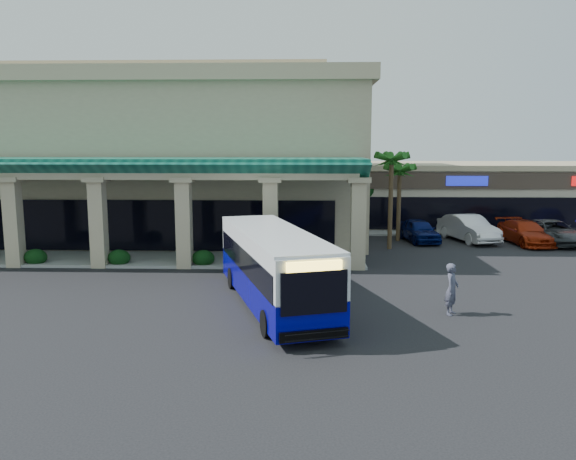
{
  "coord_description": "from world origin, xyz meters",
  "views": [
    {
      "loc": [
        3.35,
        -23.4,
        6.35
      ],
      "look_at": [
        2.44,
        4.07,
        2.2
      ],
      "focal_mm": 35.0,
      "sensor_mm": 36.0,
      "label": 1
    }
  ],
  "objects_px": {
    "pedestrian": "(452,289)",
    "car_white": "(468,228)",
    "transit_bus": "(274,269)",
    "car_gray": "(552,232)",
    "car_red": "(525,233)",
    "car_silver": "(419,230)"
  },
  "relations": [
    {
      "from": "car_silver",
      "to": "car_red",
      "type": "relative_size",
      "value": 0.86
    },
    {
      "from": "car_gray",
      "to": "transit_bus",
      "type": "bearing_deg",
      "value": -146.23
    },
    {
      "from": "pedestrian",
      "to": "car_white",
      "type": "distance_m",
      "value": 17.51
    },
    {
      "from": "transit_bus",
      "to": "car_gray",
      "type": "distance_m",
      "value": 22.84
    },
    {
      "from": "pedestrian",
      "to": "car_silver",
      "type": "bearing_deg",
      "value": 22.55
    },
    {
      "from": "pedestrian",
      "to": "car_gray",
      "type": "height_order",
      "value": "pedestrian"
    },
    {
      "from": "pedestrian",
      "to": "car_red",
      "type": "bearing_deg",
      "value": 0.4
    },
    {
      "from": "car_red",
      "to": "car_gray",
      "type": "distance_m",
      "value": 1.79
    },
    {
      "from": "car_red",
      "to": "car_white",
      "type": "bearing_deg",
      "value": 156.67
    },
    {
      "from": "car_gray",
      "to": "car_white",
      "type": "bearing_deg",
      "value": 163.98
    },
    {
      "from": "car_red",
      "to": "transit_bus",
      "type": "bearing_deg",
      "value": -142.81
    },
    {
      "from": "transit_bus",
      "to": "car_white",
      "type": "relative_size",
      "value": 2.05
    },
    {
      "from": "car_white",
      "to": "car_silver",
      "type": "bearing_deg",
      "value": 170.16
    },
    {
      "from": "pedestrian",
      "to": "car_gray",
      "type": "distance_m",
      "value": 19.02
    },
    {
      "from": "car_red",
      "to": "pedestrian",
      "type": "bearing_deg",
      "value": -125.39
    },
    {
      "from": "transit_bus",
      "to": "car_white",
      "type": "height_order",
      "value": "transit_bus"
    },
    {
      "from": "car_white",
      "to": "car_red",
      "type": "distance_m",
      "value": 3.53
    },
    {
      "from": "transit_bus",
      "to": "car_white",
      "type": "distance_m",
      "value": 19.88
    },
    {
      "from": "car_white",
      "to": "car_gray",
      "type": "relative_size",
      "value": 0.96
    },
    {
      "from": "pedestrian",
      "to": "car_white",
      "type": "height_order",
      "value": "pedestrian"
    },
    {
      "from": "transit_bus",
      "to": "car_silver",
      "type": "height_order",
      "value": "transit_bus"
    },
    {
      "from": "pedestrian",
      "to": "car_white",
      "type": "xyz_separation_m",
      "value": [
        5.33,
        16.68,
        -0.11
      ]
    }
  ]
}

